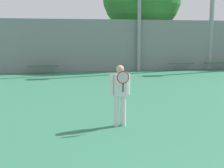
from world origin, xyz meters
The scene contains 5 objects.
tennis_player centered at (-0.08, 5.11, 0.87)m, with size 0.53×0.41×1.57m.
bench_courtside_near centered at (9.77, 17.23, 0.45)m, with size 1.97×0.40×0.49m.
bench_courtside_far centered at (7.00, 17.23, 0.44)m, with size 1.70×0.40×0.49m.
bench_adjacent_court centered at (-2.17, 17.23, 0.45)m, with size 1.88×0.40×0.49m.
back_fence centered at (0.00, 17.89, 1.69)m, with size 35.79×0.06×3.39m.
Camera 1 is at (-1.85, -2.47, 2.27)m, focal length 50.00 mm.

